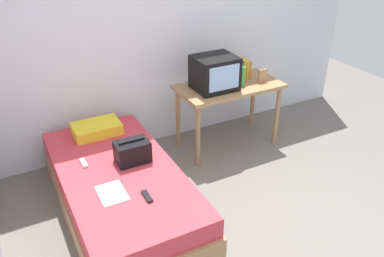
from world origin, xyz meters
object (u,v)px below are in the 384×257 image
object	(u,v)px
desk	(229,93)
picture_frame	(263,76)
tv	(215,73)
remote_dark	(147,196)
bed	(121,191)
water_bottle	(241,76)
handbag	(132,152)
remote_silver	(84,163)
pillow	(97,129)
magazine	(112,193)
book_row	(242,69)

from	to	relation	value
desk	picture_frame	world-z (taller)	picture_frame
tv	remote_dark	bearing A→B (deg)	-139.77
bed	desk	distance (m)	1.66
picture_frame	remote_dark	distance (m)	2.05
desk	remote_dark	distance (m)	1.77
desk	tv	bearing A→B (deg)	-175.32
water_bottle	handbag	size ratio (longest dim) A/B	0.70
bed	remote_silver	world-z (taller)	remote_silver
water_bottle	remote_dark	world-z (taller)	water_bottle
remote_silver	pillow	bearing A→B (deg)	61.84
bed	pillow	xyz separation A→B (m)	(0.02, 0.72, 0.29)
bed	pillow	distance (m)	0.78
magazine	remote_dark	xyz separation A→B (m)	(0.23, -0.18, 0.01)
picture_frame	pillow	xyz separation A→B (m)	(-1.85, 0.25, -0.32)
picture_frame	remote_silver	distance (m)	2.15
picture_frame	handbag	bearing A→B (deg)	-166.73
tv	magazine	world-z (taller)	tv
water_bottle	pillow	bearing A→B (deg)	172.99
handbag	pillow	bearing A→B (deg)	102.61
bed	magazine	xyz separation A→B (m)	(-0.15, -0.29, 0.24)
picture_frame	remote_silver	world-z (taller)	picture_frame
book_row	remote_dark	bearing A→B (deg)	-144.90
water_bottle	remote_silver	xyz separation A→B (m)	(-1.86, -0.29, -0.39)
water_bottle	pillow	world-z (taller)	water_bottle
handbag	magazine	size ratio (longest dim) A/B	1.03
remote_silver	handbag	bearing A→B (deg)	-21.45
desk	book_row	xyz separation A→B (m)	(0.24, 0.12, 0.20)
magazine	handbag	bearing A→B (deg)	49.18
desk	water_bottle	bearing A→B (deg)	-23.37
water_bottle	pillow	size ratio (longest dim) A/B	0.45
desk	remote_silver	size ratio (longest dim) A/B	8.06
remote_silver	tv	bearing A→B (deg)	12.03
book_row	bed	bearing A→B (deg)	-158.18
handbag	remote_dark	xyz separation A→B (m)	(-0.09, -0.54, -0.09)
magazine	bed	bearing A→B (deg)	62.60
tv	remote_dark	size ratio (longest dim) A/B	2.82
pillow	picture_frame	bearing A→B (deg)	-7.64
bed	tv	xyz separation A→B (m)	(1.29, 0.56, 0.71)
picture_frame	magazine	distance (m)	2.19
water_bottle	book_row	xyz separation A→B (m)	(0.12, 0.17, -0.00)
remote_dark	remote_silver	distance (m)	0.77
bed	water_bottle	size ratio (longest dim) A/B	9.58
bed	tv	world-z (taller)	tv
book_row	picture_frame	distance (m)	0.26
pillow	magazine	world-z (taller)	pillow
handbag	magazine	distance (m)	0.49
magazine	remote_dark	distance (m)	0.29
tv	handbag	world-z (taller)	tv
tv	pillow	bearing A→B (deg)	172.79
handbag	picture_frame	bearing A→B (deg)	13.27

